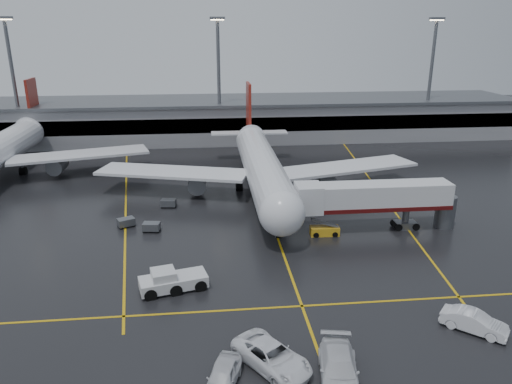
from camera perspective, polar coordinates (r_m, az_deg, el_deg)
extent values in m
plane|color=black|center=(63.66, 1.60, -2.77)|extent=(220.00, 220.00, 0.00)
cube|color=gold|center=(63.65, 1.60, -2.76)|extent=(0.25, 90.00, 0.02)
cube|color=gold|center=(44.22, 5.44, -13.25)|extent=(60.00, 0.25, 0.02)
cube|color=gold|center=(73.53, -15.10, -0.41)|extent=(9.99, 69.35, 0.02)
cube|color=gold|center=(77.04, 14.00, 0.56)|extent=(7.57, 69.64, 0.02)
cube|color=gray|center=(108.70, -1.73, 8.53)|extent=(120.00, 18.00, 8.00)
cube|color=black|center=(99.98, -1.34, 7.92)|extent=(120.00, 0.40, 3.00)
cube|color=#595B60|center=(108.01, -1.75, 10.78)|extent=(122.00, 19.00, 0.60)
cylinder|color=#595B60|center=(107.80, -26.60, 11.08)|extent=(0.70, 0.70, 25.00)
cube|color=#595B60|center=(107.26, -27.63, 17.77)|extent=(3.00, 1.20, 0.50)
cube|color=#FFE5B2|center=(107.26, -27.60, 17.62)|extent=(2.60, 0.90, 0.20)
cylinder|color=#595B60|center=(101.28, -4.40, 12.59)|extent=(0.70, 0.70, 25.00)
cube|color=#595B60|center=(100.71, -4.59, 19.79)|extent=(3.00, 1.20, 0.50)
cube|color=#FFE5B2|center=(100.70, -4.59, 19.62)|extent=(2.60, 0.90, 0.20)
cylinder|color=#595B60|center=(112.02, 19.84, 12.16)|extent=(0.70, 0.70, 25.00)
cube|color=#595B60|center=(111.50, 20.60, 18.63)|extent=(3.00, 1.20, 0.50)
cube|color=#FFE5B2|center=(111.50, 20.58, 18.47)|extent=(2.60, 0.90, 0.20)
cylinder|color=silver|center=(69.82, 0.78, 2.85)|extent=(5.20, 36.00, 5.20)
sphere|color=silver|center=(52.91, 3.06, -2.50)|extent=(5.20, 5.20, 5.20)
cone|color=silver|center=(89.96, -0.80, 6.88)|extent=(4.94, 8.00, 4.94)
cube|color=maroon|center=(90.06, -0.88, 10.07)|extent=(0.50, 5.50, 8.50)
cube|color=silver|center=(89.92, -0.80, 7.01)|extent=(14.00, 3.00, 0.25)
cube|color=silver|center=(71.69, -9.80, 2.33)|extent=(22.80, 11.83, 0.40)
cube|color=silver|center=(74.52, 10.58, 2.92)|extent=(22.80, 11.83, 0.40)
cylinder|color=#595B60|center=(70.98, -6.97, 1.12)|extent=(2.60, 4.50, 2.60)
cylinder|color=#595B60|center=(73.08, 8.10, 1.59)|extent=(2.60, 4.50, 2.60)
cylinder|color=#595B60|center=(56.87, 2.54, -4.41)|extent=(0.56, 0.56, 2.00)
cylinder|color=#595B60|center=(73.33, -2.00, 1.01)|extent=(0.56, 0.56, 2.00)
cylinder|color=#595B60|center=(74.02, 2.95, 1.17)|extent=(0.56, 0.56, 2.00)
cylinder|color=black|center=(57.09, 2.53, -4.92)|extent=(0.40, 1.10, 1.10)
cylinder|color=black|center=(73.46, -1.99, 0.68)|extent=(1.00, 1.40, 1.40)
cylinder|color=black|center=(74.15, 2.95, 0.84)|extent=(1.00, 1.40, 1.40)
cone|color=silver|center=(106.94, -24.66, 7.10)|extent=(4.94, 8.00, 4.94)
cube|color=maroon|center=(107.13, -24.86, 9.77)|extent=(0.50, 5.50, 8.50)
cube|color=silver|center=(106.90, -24.68, 7.20)|extent=(14.00, 3.00, 0.25)
cube|color=silver|center=(85.72, -20.09, 4.17)|extent=(22.80, 11.83, 0.40)
cylinder|color=#595B60|center=(86.06, -22.39, 2.97)|extent=(2.60, 4.50, 2.60)
cylinder|color=#595B60|center=(90.12, -25.82, 2.51)|extent=(0.56, 0.56, 2.00)
cylinder|color=black|center=(90.23, -25.78, 2.24)|extent=(1.00, 1.40, 1.40)
cube|color=silver|center=(59.43, 13.96, -0.42)|extent=(18.00, 3.20, 3.00)
cube|color=#490B0B|center=(59.86, 13.87, -1.59)|extent=(18.00, 3.30, 0.50)
cube|color=silver|center=(57.20, 6.21, -0.71)|extent=(3.00, 3.40, 3.30)
cylinder|color=#595B60|center=(61.86, 17.25, -2.82)|extent=(0.80, 0.80, 3.00)
cube|color=#595B60|center=(62.24, 17.15, -3.72)|extent=(2.60, 1.60, 0.90)
cylinder|color=#595B60|center=(63.79, 21.43, -2.16)|extent=(2.40, 2.40, 4.00)
cylinder|color=black|center=(61.83, 16.21, -3.78)|extent=(0.90, 1.80, 0.90)
cylinder|color=black|center=(62.67, 18.08, -3.66)|extent=(0.90, 1.80, 0.90)
cube|color=silver|center=(46.77, -9.72, -10.40)|extent=(6.67, 3.94, 1.07)
cube|color=silver|center=(46.23, -10.88, -9.58)|extent=(2.60, 2.60, 0.89)
cube|color=black|center=(46.23, -10.88, -9.58)|extent=(2.34, 2.34, 0.80)
cylinder|color=black|center=(46.66, -12.55, -11.12)|extent=(1.78, 2.88, 1.16)
cylinder|color=black|center=(46.92, -9.70, -10.73)|extent=(1.78, 2.88, 1.16)
cylinder|color=black|center=(47.30, -6.89, -10.33)|extent=(1.78, 2.88, 1.16)
cube|color=gold|center=(58.18, 8.09, -4.56)|extent=(3.46, 1.56, 1.04)
cube|color=#595B60|center=(57.79, 8.14, -3.65)|extent=(3.31, 0.98, 1.19)
cylinder|color=black|center=(58.06, 6.98, -4.81)|extent=(0.73, 1.63, 0.66)
cylinder|color=black|center=(58.51, 9.17, -4.73)|extent=(0.73, 1.63, 0.66)
imported|color=white|center=(36.89, 1.87, -18.82)|extent=(6.20, 7.04, 1.81)
imported|color=silver|center=(36.17, 9.73, -19.90)|extent=(3.82, 6.96, 1.91)
imported|color=white|center=(44.19, 24.35, -13.78)|extent=(5.06, 4.73, 1.70)
imported|color=silver|center=(35.38, -3.96, -20.94)|extent=(3.28, 5.19, 1.64)
cube|color=#595B60|center=(59.87, -12.24, -3.98)|extent=(2.17, 1.58, 0.90)
cylinder|color=black|center=(59.81, -13.07, -4.56)|extent=(0.40, 0.20, 0.40)
cylinder|color=black|center=(59.41, -11.58, -4.61)|extent=(0.40, 0.20, 0.40)
cylinder|color=black|center=(60.70, -12.83, -4.19)|extent=(0.40, 0.20, 0.40)
cylinder|color=black|center=(60.30, -11.36, -4.24)|extent=(0.40, 0.20, 0.40)
cube|color=#595B60|center=(61.97, -15.09, -3.42)|extent=(2.37, 2.05, 0.90)
cylinder|color=black|center=(61.49, -15.62, -4.12)|extent=(0.40, 0.20, 0.40)
cylinder|color=black|center=(61.91, -14.20, -3.83)|extent=(0.40, 0.20, 0.40)
cylinder|color=black|center=(62.39, -15.89, -3.81)|extent=(0.40, 0.20, 0.40)
cylinder|color=black|center=(62.79, -14.50, -3.53)|extent=(0.40, 0.20, 0.40)
cube|color=#595B60|center=(67.36, -10.29, -1.25)|extent=(2.15, 1.54, 0.90)
cylinder|color=black|center=(67.23, -11.02, -1.76)|extent=(0.40, 0.20, 0.40)
cylinder|color=black|center=(66.91, -9.68, -1.78)|extent=(0.40, 0.20, 0.40)
cylinder|color=black|center=(68.14, -10.85, -1.47)|extent=(0.40, 0.20, 0.40)
cylinder|color=black|center=(67.83, -9.53, -1.48)|extent=(0.40, 0.20, 0.40)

